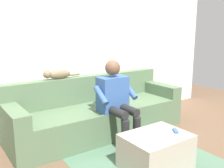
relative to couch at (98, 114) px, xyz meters
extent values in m
plane|color=brown|center=(0.00, 0.73, -0.29)|extent=(8.00, 8.00, 0.00)
cube|color=silver|center=(0.00, -0.51, 1.11)|extent=(5.50, 0.06, 2.79)
cube|color=#516B4C|center=(0.00, 0.13, -0.07)|extent=(2.18, 0.65, 0.42)
cube|color=#516B4C|center=(0.00, -0.28, 0.12)|extent=(2.58, 0.16, 0.82)
cube|color=#516B4C|center=(-1.19, 0.13, 0.02)|extent=(0.20, 0.65, 0.60)
cube|color=#516B4C|center=(1.19, 0.13, 0.02)|extent=(0.20, 0.65, 0.60)
cube|color=#A89E8E|center=(0.00, 1.21, -0.09)|extent=(0.70, 0.53, 0.39)
cube|color=#335693|center=(-0.03, 0.34, 0.37)|extent=(0.39, 0.23, 0.47)
sphere|color=brown|center=(-0.03, 0.34, 0.72)|extent=(0.20, 0.20, 0.20)
cylinder|color=black|center=(-0.12, 0.54, 0.19)|extent=(0.11, 0.40, 0.11)
cylinder|color=black|center=(0.06, 0.54, 0.19)|extent=(0.11, 0.40, 0.11)
cylinder|color=black|center=(-0.12, 0.74, -0.07)|extent=(0.10, 0.10, 0.42)
cylinder|color=black|center=(0.06, 0.74, -0.07)|extent=(0.10, 0.10, 0.42)
cylinder|color=#335693|center=(-0.26, 0.42, 0.40)|extent=(0.08, 0.27, 0.22)
cylinder|color=#335693|center=(0.20, 0.42, 0.40)|extent=(0.08, 0.27, 0.22)
ellipsoid|color=#756047|center=(0.45, -0.28, 0.60)|extent=(0.32, 0.11, 0.13)
sphere|color=#756047|center=(0.63, -0.28, 0.61)|extent=(0.11, 0.11, 0.11)
cone|color=#756047|center=(0.62, -0.31, 0.66)|extent=(0.04, 0.04, 0.03)
cone|color=#756047|center=(0.62, -0.25, 0.66)|extent=(0.04, 0.04, 0.03)
cylinder|color=#756047|center=(0.23, -0.28, 0.57)|extent=(0.18, 0.03, 0.03)
cube|color=#3860B7|center=(-0.23, 1.26, 0.11)|extent=(0.10, 0.12, 0.02)
cube|color=#4C7056|center=(0.00, 1.06, -0.28)|extent=(1.56, 1.57, 0.01)
camera|label=1|loc=(1.87, 3.05, 1.21)|focal=41.04mm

